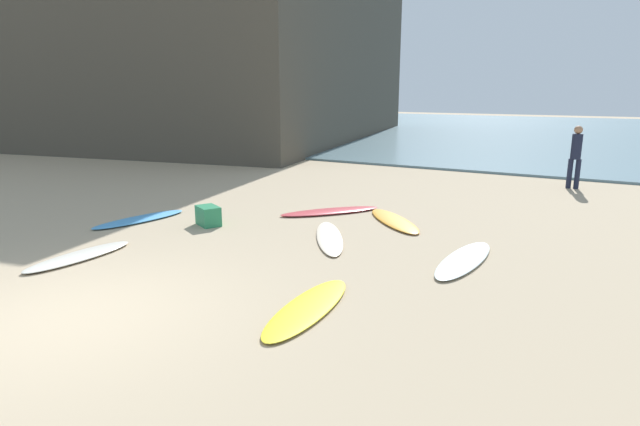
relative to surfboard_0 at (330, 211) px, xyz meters
name	(u,v)px	position (x,y,z in m)	size (l,w,h in m)	color
ground_plane	(64,318)	(-0.19, -6.60, -0.04)	(120.00, 120.00, 0.00)	tan
ocean_water	(520,131)	(-0.19, 27.66, 0.00)	(120.00, 40.00, 0.08)	slate
coastal_headland	(154,56)	(-20.13, 13.95, 4.80)	(26.80, 22.89, 9.68)	#474238
surfboard_0	(330,211)	(0.00, 0.00, 0.00)	(0.56, 2.39, 0.08)	#D94B53
surfboard_1	(140,219)	(-3.25, -2.68, 0.00)	(0.56, 2.17, 0.07)	#4A96D2
surfboard_2	(464,259)	(3.57, -1.96, 0.00)	(0.58, 2.31, 0.07)	white
surfboard_3	(329,237)	(1.00, -1.88, -0.01)	(0.48, 2.37, 0.06)	#F5E1C5
surfboard_4	(308,307)	(2.31, -4.88, -0.01)	(0.59, 2.15, 0.06)	yellow
surfboard_5	(394,221)	(1.60, -0.08, 0.00)	(0.59, 2.24, 0.07)	gold
surfboard_6	(79,256)	(-2.11, -4.98, 0.00)	(0.54, 1.97, 0.08)	silver
beachgoer_near	(576,154)	(4.61, 6.11, 0.96)	(0.34, 0.30, 1.79)	#191E33
beach_cooler	(208,216)	(-1.70, -2.23, 0.16)	(0.55, 0.38, 0.41)	#287F51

